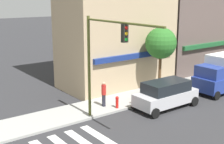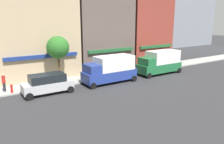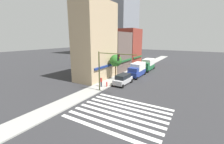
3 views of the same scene
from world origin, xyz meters
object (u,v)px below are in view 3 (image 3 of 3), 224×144
Objects in this scene: suv_silver at (123,79)px; pedestrian_red_jacket at (101,82)px; traffic_signal at (107,65)px; street_tree at (116,61)px; box_truck_blue at (137,70)px; box_truck_green at (148,64)px; fire_hydrant at (107,84)px.

suv_silver is 2.66× the size of pedestrian_red_jacket.
traffic_signal is 1.26× the size of street_tree.
pedestrian_red_jacket is (-10.66, 2.53, -0.51)m from box_truck_blue.
box_truck_blue is 1.00× the size of box_truck_green.
box_truck_blue is at bearing -179.95° from box_truck_green.
box_truck_green reaches higher than suv_silver.
street_tree is (2.17, 2.80, 3.01)m from suv_silver.
fire_hydrant is at bearing 34.98° from traffic_signal.
pedestrian_red_jacket is (-18.37, 2.53, -0.51)m from box_truck_green.
box_truck_blue is (12.34, -0.15, -2.96)m from traffic_signal.
box_truck_blue is at bearing -9.53° from fire_hydrant.
suv_silver is (5.21, -0.15, -3.52)m from traffic_signal.
pedestrian_red_jacket is 1.09m from fire_hydrant.
box_truck_green is at bearing -0.47° from box_truck_blue.
traffic_signal is 3.68× the size of pedestrian_red_jacket.
pedestrian_red_jacket is 0.34× the size of street_tree.
pedestrian_red_jacket is (1.68, 2.38, -3.48)m from traffic_signal.
box_truck_blue is at bearing 0.37° from suv_silver.
street_tree is (7.38, 2.65, -0.51)m from traffic_signal.
pedestrian_red_jacket is at bearing 166.20° from box_truck_blue.
traffic_signal is 7.73× the size of fire_hydrant.
fire_hydrant is at bearing 174.60° from box_truck_green.
fire_hydrant is (0.54, -0.83, -0.46)m from pedestrian_red_jacket.
street_tree reaches higher than suv_silver.
traffic_signal is 7.86m from street_tree.
street_tree is at bearing 150.11° from box_truck_blue.
traffic_signal is 20.27m from box_truck_green.
traffic_signal reaches higher than street_tree.
box_truck_green reaches higher than fire_hydrant.
box_truck_green reaches higher than pedestrian_red_jacket.
suv_silver is at bearing -1.62° from traffic_signal.
street_tree reaches higher than pedestrian_red_jacket.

